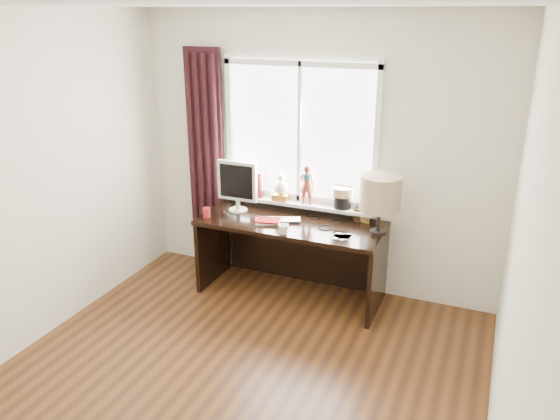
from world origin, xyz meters
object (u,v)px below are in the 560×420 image
at_px(desk, 295,242).
at_px(table_lamp, 380,194).
at_px(mug, 283,229).
at_px(laptop, 284,220).
at_px(monitor, 237,183).
at_px(red_cup, 207,212).

relative_size(desk, table_lamp, 3.27).
xyz_separation_m(mug, desk, (-0.05, 0.39, -0.29)).
distance_m(laptop, table_lamp, 0.93).
relative_size(laptop, table_lamp, 0.60).
xyz_separation_m(laptop, mug, (0.11, -0.28, 0.03)).
bearing_deg(table_lamp, monitor, 178.09).
bearing_deg(laptop, table_lamp, -18.84).
xyz_separation_m(red_cup, table_lamp, (1.57, 0.22, 0.32)).
height_order(red_cup, desk, red_cup).
height_order(laptop, monitor, monitor).
bearing_deg(red_cup, monitor, 54.67).
height_order(mug, red_cup, same).
xyz_separation_m(laptop, desk, (0.06, 0.11, -0.26)).
bearing_deg(red_cup, mug, -6.84).
bearing_deg(table_lamp, desk, 174.89).
xyz_separation_m(laptop, monitor, (-0.51, 0.09, 0.27)).
bearing_deg(desk, monitor, -177.48).
height_order(mug, desk, mug).
distance_m(red_cup, monitor, 0.40).
relative_size(desk, monitor, 3.47).
distance_m(red_cup, table_lamp, 1.62).
distance_m(laptop, desk, 0.29).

